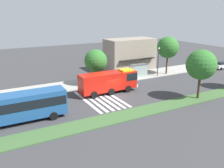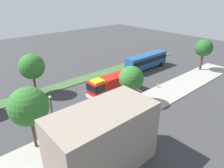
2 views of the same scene
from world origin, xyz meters
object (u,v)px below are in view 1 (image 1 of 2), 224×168
(sidewalk_tree_east, at_px, (168,47))
(sidewalk_tree_west, at_px, (96,61))
(bench_near_shelter, at_px, (122,77))
(bench_west_of_shelter, at_px, (105,80))
(fire_truck, at_px, (110,81))
(median_tree_far_west, at_px, (201,65))
(street_lamp, at_px, (158,59))
(fire_hydrant, at_px, (52,90))
(parked_car_west, at_px, (222,65))
(bus_stop_shelter, at_px, (139,68))
(transit_bus, at_px, (14,107))

(sidewalk_tree_east, bearing_deg, sidewalk_tree_west, 180.00)
(bench_near_shelter, xyz_separation_m, bench_west_of_shelter, (-3.66, 0.00, 0.00))
(fire_truck, relative_size, bench_near_shelter, 6.03)
(sidewalk_tree_east, height_order, median_tree_far_west, sidewalk_tree_east)
(street_lamp, relative_size, fire_hydrant, 8.12)
(median_tree_far_west, bearing_deg, parked_car_west, 29.28)
(bench_west_of_shelter, height_order, street_lamp, street_lamp)
(parked_car_west, relative_size, fire_hydrant, 6.38)
(bus_stop_shelter, distance_m, fire_hydrant, 17.88)
(bus_stop_shelter, xyz_separation_m, street_lamp, (3.69, -1.10, 1.64))
(parked_car_west, bearing_deg, bus_stop_shelter, 172.82)
(parked_car_west, bearing_deg, transit_bus, -170.79)
(fire_hydrant, bearing_deg, median_tree_far_west, -35.09)
(bench_west_of_shelter, xyz_separation_m, sidewalk_tree_east, (14.03, -0.66, 5.02))
(fire_truck, height_order, transit_bus, fire_truck)
(sidewalk_tree_west, bearing_deg, fire_hydrant, -176.45)
(fire_truck, bearing_deg, bench_near_shelter, 44.16)
(parked_car_west, distance_m, fire_hydrant, 38.78)
(bench_near_shelter, bearing_deg, median_tree_far_west, -71.48)
(sidewalk_tree_east, bearing_deg, street_lamp, -171.48)
(fire_truck, xyz_separation_m, bench_near_shelter, (5.43, 5.27, -1.37))
(fire_truck, distance_m, median_tree_far_west, 13.92)
(fire_hydrant, bearing_deg, parked_car_west, -2.51)
(street_lamp, height_order, fire_hydrant, street_lamp)
(fire_truck, height_order, sidewalk_tree_west, sidewalk_tree_west)
(bench_west_of_shelter, distance_m, fire_hydrant, 10.19)
(sidewalk_tree_east, bearing_deg, fire_hydrant, -178.81)
(bench_near_shelter, bearing_deg, fire_truck, -135.86)
(fire_truck, bearing_deg, fire_hydrant, 153.89)
(bench_near_shelter, xyz_separation_m, sidewalk_tree_west, (-5.74, -0.66, 3.82))
(bench_near_shelter, bearing_deg, transit_bus, -154.69)
(fire_truck, height_order, sidewalk_tree_east, sidewalk_tree_east)
(bus_stop_shelter, bearing_deg, bench_near_shelter, -179.54)
(sidewalk_tree_west, xyz_separation_m, fire_hydrant, (-8.05, -0.50, -3.92))
(sidewalk_tree_east, xyz_separation_m, fire_hydrant, (-24.15, -0.50, -5.12))
(parked_car_west, height_order, sidewalk_tree_east, sidewalk_tree_east)
(parked_car_west, xyz_separation_m, sidewalk_tree_east, (-14.59, 2.20, 4.75))
(fire_truck, relative_size, street_lamp, 1.70)
(fire_hydrant, bearing_deg, transit_bus, -127.99)
(bench_near_shelter, bearing_deg, bench_west_of_shelter, 180.00)
(bus_stop_shelter, height_order, median_tree_far_west, median_tree_far_west)
(fire_hydrant, bearing_deg, bench_west_of_shelter, 6.56)
(fire_truck, relative_size, sidewalk_tree_west, 1.54)
(fire_truck, relative_size, fire_hydrant, 13.78)
(parked_car_west, distance_m, sidewalk_tree_east, 15.50)
(street_lamp, bearing_deg, sidewalk_tree_west, 178.29)
(fire_truck, height_order, bus_stop_shelter, fire_truck)
(parked_car_west, xyz_separation_m, transit_bus, (-45.37, -6.79, 1.23))
(bus_stop_shelter, xyz_separation_m, fire_hydrant, (-17.79, -1.20, -1.40))
(street_lamp, xyz_separation_m, fire_hydrant, (-21.48, -0.10, -3.04))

